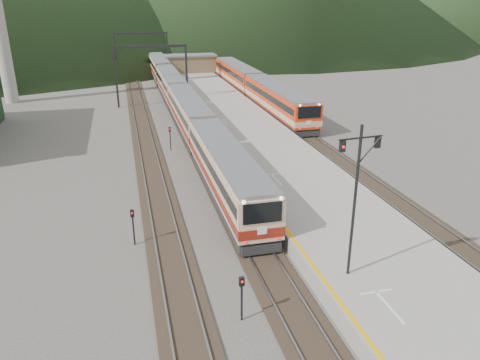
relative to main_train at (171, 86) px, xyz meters
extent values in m
cube|color=black|center=(0.00, -19.19, -1.81)|extent=(2.60, 200.00, 0.12)
cube|color=slate|center=(-0.72, -19.19, -1.71)|extent=(0.10, 200.00, 0.14)
cube|color=slate|center=(0.72, -19.19, -1.71)|extent=(0.10, 200.00, 0.14)
cube|color=black|center=(-5.00, -19.19, -1.81)|extent=(2.60, 200.00, 0.12)
cube|color=slate|center=(-5.72, -19.19, -1.71)|extent=(0.10, 200.00, 0.14)
cube|color=slate|center=(-4.28, -19.19, -1.71)|extent=(0.10, 200.00, 0.14)
cube|color=black|center=(11.50, -19.19, -1.81)|extent=(2.60, 200.00, 0.12)
cube|color=slate|center=(10.78, -19.19, -1.71)|extent=(0.10, 200.00, 0.14)
cube|color=slate|center=(12.22, -19.19, -1.71)|extent=(0.10, 200.00, 0.14)
cube|color=gray|center=(5.60, -21.19, -1.37)|extent=(8.00, 100.00, 1.00)
cube|color=black|center=(-7.50, -4.19, 2.13)|extent=(0.25, 0.25, 8.00)
cube|color=black|center=(1.80, -4.19, 2.13)|extent=(0.25, 0.25, 8.00)
cube|color=black|center=(-2.85, -4.19, 5.93)|extent=(9.30, 0.22, 0.35)
cube|color=black|center=(-7.50, 20.81, 2.13)|extent=(0.25, 0.25, 8.00)
cube|color=black|center=(1.80, 20.81, 2.13)|extent=(0.25, 0.25, 8.00)
cube|color=black|center=(-2.85, 20.81, 5.93)|extent=(9.30, 0.22, 0.35)
cube|color=brown|center=(5.60, 18.81, 0.53)|extent=(9.00, 4.00, 2.80)
cube|color=slate|center=(5.60, 18.81, 2.08)|extent=(9.40, 4.40, 0.30)
cube|color=tan|center=(0.00, -37.16, 0.00)|extent=(2.69, 18.08, 3.28)
cube|color=tan|center=(0.00, -18.58, 0.00)|extent=(2.69, 18.08, 3.28)
cube|color=tan|center=(0.00, 0.00, 0.00)|extent=(2.69, 18.08, 3.28)
cube|color=tan|center=(0.00, 18.58, 0.00)|extent=(2.69, 18.08, 3.28)
cube|color=tan|center=(0.00, 37.16, 0.00)|extent=(2.69, 18.08, 3.28)
cube|color=red|center=(11.50, -14.27, 0.20)|extent=(3.02, 20.30, 3.68)
cube|color=red|center=(11.50, 6.53, 0.20)|extent=(3.02, 20.30, 3.68)
cylinder|color=black|center=(3.24, -50.22, 2.91)|extent=(0.14, 0.14, 7.56)
cube|color=black|center=(3.24, -50.22, 6.09)|extent=(2.20, 0.26, 0.07)
cube|color=black|center=(2.34, -50.30, 5.79)|extent=(0.26, 0.20, 0.50)
cube|color=black|center=(4.13, -50.14, 5.79)|extent=(0.26, 0.20, 0.50)
cylinder|color=black|center=(-2.43, -51.18, -0.87)|extent=(0.10, 0.10, 2.00)
cube|color=black|center=(-2.43, -51.18, 0.18)|extent=(0.26, 0.22, 0.45)
cylinder|color=black|center=(-2.78, -24.76, -0.87)|extent=(0.10, 0.10, 2.00)
cube|color=black|center=(-2.78, -24.76, 0.18)|extent=(0.23, 0.18, 0.45)
cylinder|color=black|center=(-6.89, -42.85, -0.87)|extent=(0.10, 0.10, 2.00)
cube|color=black|center=(-6.89, -42.85, 0.18)|extent=(0.24, 0.19, 0.45)
camera|label=1|loc=(-6.77, -68.20, 11.85)|focal=35.00mm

